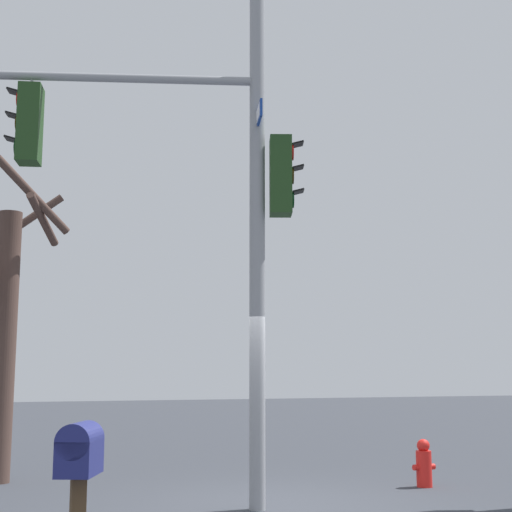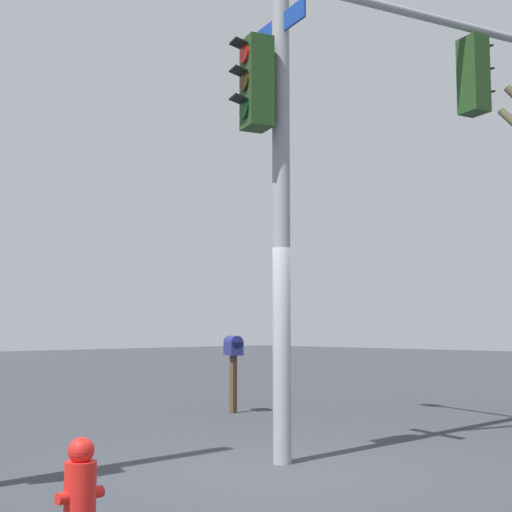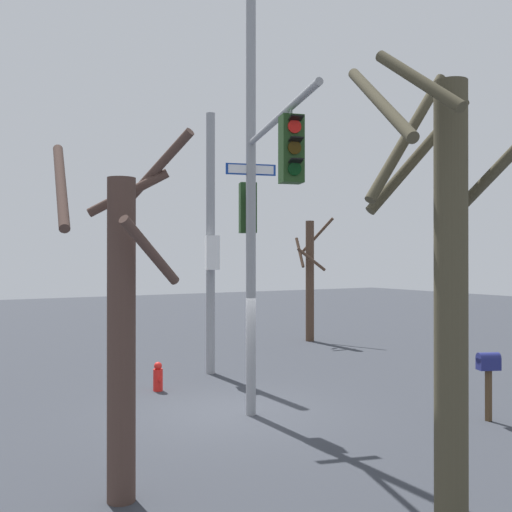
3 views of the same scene
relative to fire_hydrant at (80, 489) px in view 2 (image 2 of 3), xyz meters
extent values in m
plane|color=#32353C|center=(-2.78, -0.58, -0.34)|extent=(80.00, 80.00, 0.00)
cylinder|color=gray|center=(-3.16, -0.87, 4.54)|extent=(0.21, 0.21, 9.77)
cylinder|color=gray|center=(-5.32, -0.16, 5.48)|extent=(4.35, 1.53, 0.12)
cube|color=#1E3D19|center=(-6.13, 0.11, 4.78)|extent=(0.39, 0.43, 1.10)
cylinder|color=red|center=(-6.29, 0.16, 5.12)|extent=(0.09, 0.22, 0.22)
cube|color=black|center=(-6.36, 0.18, 5.24)|extent=(0.21, 0.25, 0.06)
cylinder|color=#352504|center=(-6.29, 0.16, 4.78)|extent=(0.09, 0.22, 0.22)
cube|color=black|center=(-6.36, 0.18, 4.90)|extent=(0.21, 0.25, 0.06)
cylinder|color=black|center=(-6.29, 0.16, 4.44)|extent=(0.09, 0.22, 0.22)
cube|color=black|center=(-6.36, 0.18, 4.56)|extent=(0.21, 0.25, 0.06)
cylinder|color=gray|center=(-6.13, 0.11, 5.40)|extent=(0.04, 0.04, 0.15)
cube|color=#1E3D19|center=(-2.85, -0.97, 4.11)|extent=(0.41, 0.44, 1.10)
cylinder|color=red|center=(-2.70, -1.03, 4.45)|extent=(0.11, 0.22, 0.22)
cube|color=black|center=(-2.63, -1.05, 4.57)|extent=(0.22, 0.25, 0.06)
cylinder|color=#352504|center=(-2.70, -1.03, 4.11)|extent=(0.11, 0.22, 0.22)
cube|color=black|center=(-2.63, -1.05, 4.23)|extent=(0.22, 0.25, 0.06)
cylinder|color=black|center=(-2.70, -1.03, 3.77)|extent=(0.11, 0.22, 0.22)
cube|color=black|center=(-2.63, -1.05, 3.89)|extent=(0.22, 0.25, 0.06)
cube|color=navy|center=(-3.16, -0.87, 4.91)|extent=(0.34, 1.06, 0.24)
cube|color=white|center=(-3.18, -0.86, 4.91)|extent=(0.29, 0.96, 0.18)
cylinder|color=red|center=(0.00, 0.00, -0.07)|extent=(0.24, 0.24, 0.55)
sphere|color=red|center=(0.00, 0.00, 0.29)|extent=(0.20, 0.20, 0.20)
cylinder|color=red|center=(-0.14, 0.00, -0.04)|extent=(0.10, 0.09, 0.09)
cylinder|color=red|center=(0.14, 0.00, -0.04)|extent=(0.10, 0.09, 0.09)
cube|color=#4C3823|center=(-6.10, -4.82, 0.18)|extent=(0.10, 0.10, 1.05)
cube|color=navy|center=(-6.10, -4.82, 0.83)|extent=(0.40, 0.50, 0.24)
cylinder|color=navy|center=(-6.10, -4.82, 0.95)|extent=(0.40, 0.50, 0.24)
camera|label=1|loc=(-6.97, -10.24, 1.40)|focal=52.82mm
camera|label=2|loc=(2.92, 4.79, 1.21)|focal=49.54mm
camera|label=3|loc=(-14.11, 5.55, 3.00)|focal=41.63mm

